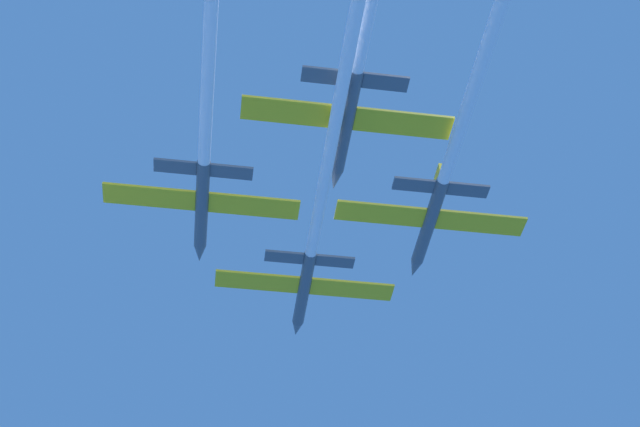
# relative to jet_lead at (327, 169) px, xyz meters

# --- Properties ---
(jet_lead) EXTENTS (20.77, 67.22, 3.44)m
(jet_lead) POSITION_rel_jet_lead_xyz_m (0.00, 0.00, 0.00)
(jet_lead) COLOR #4C5660
(jet_left_wing) EXTENTS (20.77, 67.22, 3.44)m
(jet_left_wing) POSITION_rel_jet_lead_xyz_m (-12.36, -11.43, 0.95)
(jet_left_wing) COLOR #4C5660
(jet_right_wing) EXTENTS (20.77, 63.78, 3.44)m
(jet_right_wing) POSITION_rel_jet_lead_xyz_m (12.25, -10.78, 0.68)
(jet_right_wing) COLOR #4C5660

